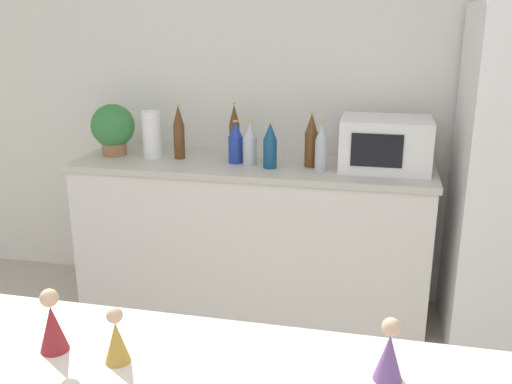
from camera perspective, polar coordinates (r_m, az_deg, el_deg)
name	(u,v)px	position (r m, az deg, el deg)	size (l,w,h in m)	color
wall_back	(318,93)	(3.48, 6.18, 9.77)	(8.00, 0.06, 2.55)	silver
back_counter	(252,236)	(3.42, -0.39, -4.45)	(2.05, 0.63, 0.91)	silver
potted_plant	(113,128)	(3.53, -14.11, 6.25)	(0.26, 0.26, 0.31)	#9E6B47
paper_towel_roll	(152,134)	(3.42, -10.36, 5.68)	(0.11, 0.11, 0.28)	white
microwave	(385,144)	(3.19, 12.81, 4.74)	(0.48, 0.37, 0.28)	white
back_bottle_0	(179,132)	(3.37, -7.71, 5.93)	(0.07, 0.07, 0.32)	brown
back_bottle_1	(236,143)	(3.24, -2.05, 4.94)	(0.08, 0.08, 0.24)	navy
back_bottle_2	(250,144)	(3.19, -0.63, 4.83)	(0.08, 0.08, 0.26)	#B2B7BC
back_bottle_3	(311,141)	(3.17, 5.55, 5.13)	(0.07, 0.07, 0.31)	brown
back_bottle_4	(321,147)	(3.09, 6.54, 4.47)	(0.07, 0.07, 0.27)	#B2B7BC
back_bottle_5	(270,146)	(3.13, 1.42, 4.63)	(0.08, 0.08, 0.26)	navy
back_bottle_6	(234,132)	(3.35, -2.18, 6.03)	(0.06, 0.06, 0.33)	brown
wise_man_figurine_blue	(116,339)	(1.42, -13.79, -14.06)	(0.06, 0.06, 0.14)	#B28933
wise_man_figurine_crimson	(389,353)	(1.35, 13.17, -15.45)	(0.07, 0.07, 0.15)	#6B4784
wise_man_figurine_purple	(52,324)	(1.50, -19.71, -12.35)	(0.07, 0.07, 0.16)	maroon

